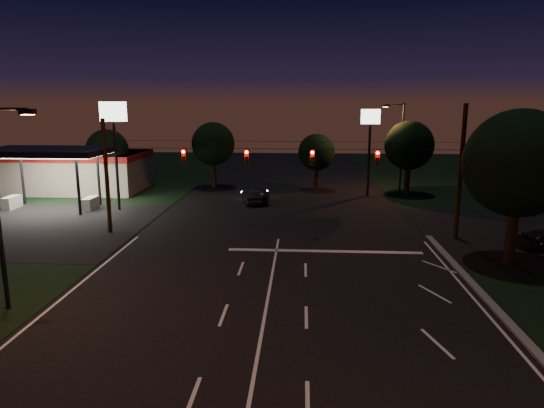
# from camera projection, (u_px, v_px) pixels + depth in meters

# --- Properties ---
(ground) EXTENTS (140.00, 140.00, 0.00)m
(ground) POSITION_uv_depth(u_px,v_px,m) (261.00, 338.00, 19.01)
(ground) COLOR black
(ground) RESTS_ON ground
(cross_street_left) EXTENTS (20.00, 16.00, 0.02)m
(cross_street_left) POSITION_uv_depth(u_px,v_px,m) (10.00, 227.00, 35.87)
(cross_street_left) COLOR black
(cross_street_left) RESTS_ON ground
(stop_bar) EXTENTS (12.00, 0.50, 0.01)m
(stop_bar) POSITION_uv_depth(u_px,v_px,m) (325.00, 251.00, 30.06)
(stop_bar) COLOR silver
(stop_bar) RESTS_ON ground
(utility_pole_right) EXTENTS (0.30, 0.30, 9.00)m
(utility_pole_right) POSITION_uv_depth(u_px,v_px,m) (455.00, 238.00, 32.92)
(utility_pole_right) COLOR black
(utility_pole_right) RESTS_ON ground
(utility_pole_left) EXTENTS (0.28, 0.28, 8.00)m
(utility_pole_left) POSITION_uv_depth(u_px,v_px,m) (111.00, 232.00, 34.40)
(utility_pole_left) COLOR black
(utility_pole_left) RESTS_ON ground
(signal_span) EXTENTS (24.00, 0.40, 1.56)m
(signal_span) POSITION_uv_depth(u_px,v_px,m) (279.00, 156.00, 32.49)
(signal_span) COLOR black
(signal_span) RESTS_ON ground
(gas_station) EXTENTS (14.20, 16.10, 5.25)m
(gas_station) POSITION_uv_depth(u_px,v_px,m) (73.00, 169.00, 49.54)
(gas_station) COLOR gray
(gas_station) RESTS_ON ground
(pole_sign_left_near) EXTENTS (2.20, 0.30, 9.10)m
(pole_sign_left_near) POSITION_uv_depth(u_px,v_px,m) (114.00, 128.00, 39.91)
(pole_sign_left_near) COLOR black
(pole_sign_left_near) RESTS_ON ground
(pole_sign_right) EXTENTS (1.80, 0.30, 8.40)m
(pole_sign_right) POSITION_uv_depth(u_px,v_px,m) (370.00, 132.00, 46.53)
(pole_sign_right) COLOR black
(pole_sign_right) RESTS_ON ground
(street_light_left) EXTENTS (2.20, 0.35, 9.00)m
(street_light_left) POSITION_uv_depth(u_px,v_px,m) (1.00, 194.00, 20.57)
(street_light_left) COLOR black
(street_light_left) RESTS_ON ground
(street_light_right_far) EXTENTS (2.20, 0.35, 9.00)m
(street_light_right_far) POSITION_uv_depth(u_px,v_px,m) (399.00, 141.00, 48.49)
(street_light_right_far) COLOR black
(street_light_right_far) RESTS_ON ground
(tree_right_near) EXTENTS (6.00, 6.00, 8.76)m
(tree_right_near) POSITION_uv_depth(u_px,v_px,m) (518.00, 164.00, 26.93)
(tree_right_near) COLOR black
(tree_right_near) RESTS_ON ground
(tree_far_a) EXTENTS (4.20, 4.20, 6.42)m
(tree_far_a) POSITION_uv_depth(u_px,v_px,m) (108.00, 151.00, 48.64)
(tree_far_a) COLOR black
(tree_far_a) RESTS_ON ground
(tree_far_b) EXTENTS (4.60, 4.60, 6.98)m
(tree_far_b) POSITION_uv_depth(u_px,v_px,m) (214.00, 144.00, 51.87)
(tree_far_b) COLOR black
(tree_far_b) RESTS_ON ground
(tree_far_c) EXTENTS (3.80, 3.80, 5.86)m
(tree_far_c) POSITION_uv_depth(u_px,v_px,m) (317.00, 153.00, 50.35)
(tree_far_c) COLOR black
(tree_far_c) RESTS_ON ground
(tree_far_d) EXTENTS (4.80, 4.80, 7.30)m
(tree_far_d) POSITION_uv_depth(u_px,v_px,m) (409.00, 146.00, 47.68)
(tree_far_d) COLOR black
(tree_far_d) RESTS_ON ground
(tree_far_e) EXTENTS (4.00, 4.00, 6.18)m
(tree_far_e) POSITION_uv_depth(u_px,v_px,m) (500.00, 156.00, 45.36)
(tree_far_e) COLOR black
(tree_far_e) RESTS_ON ground
(car_oncoming_a) EXTENTS (1.89, 4.24, 1.42)m
(car_oncoming_a) POSITION_uv_depth(u_px,v_px,m) (260.00, 195.00, 44.46)
(car_oncoming_a) COLOR black
(car_oncoming_a) RESTS_ON ground
(car_oncoming_b) EXTENTS (2.35, 4.12, 1.29)m
(car_oncoming_b) POSITION_uv_depth(u_px,v_px,m) (252.00, 196.00, 44.06)
(car_oncoming_b) COLOR black
(car_oncoming_b) RESTS_ON ground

